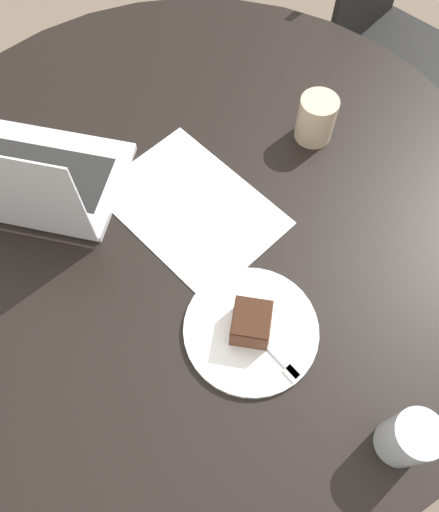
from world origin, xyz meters
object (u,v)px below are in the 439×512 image
at_px(chair, 392,45).
at_px(coffee_glass, 316,119).
at_px(plate, 251,330).
at_px(laptop, 34,180).

height_order(chair, coffee_glass, chair).
height_order(chair, plate, chair).
bearing_deg(plate, chair, 140.58).
bearing_deg(laptop, chair, 50.99).
xyz_separation_m(chair, laptop, (0.50, -1.10, 0.28)).
bearing_deg(coffee_glass, chair, 135.40).
bearing_deg(plate, laptop, -139.14).
bearing_deg(chair, laptop, -9.08).
distance_m(coffee_glass, laptop, 0.62).
xyz_separation_m(chair, plate, (0.91, -0.75, 0.25)).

